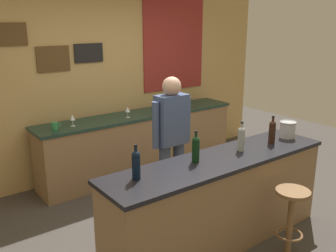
{
  "coord_description": "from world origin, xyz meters",
  "views": [
    {
      "loc": [
        -2.44,
        -2.8,
        2.2
      ],
      "look_at": [
        0.0,
        0.45,
        1.05
      ],
      "focal_mm": 39.89,
      "sensor_mm": 36.0,
      "label": 1
    }
  ],
  "objects_px": {
    "wine_bottle_a": "(136,164)",
    "wine_glass_a": "(72,118)",
    "wine_bottle_d": "(272,131)",
    "bar_stool": "(291,212)",
    "wine_glass_c": "(188,99)",
    "bartender": "(172,137)",
    "wine_bottle_c": "(241,138)",
    "ice_bucket": "(288,129)",
    "coffee_mug": "(55,126)",
    "wine_bottle_b": "(196,148)",
    "wine_glass_b": "(128,110)"
  },
  "relations": [
    {
      "from": "wine_bottle_a",
      "to": "wine_glass_a",
      "type": "bearing_deg",
      "value": 82.28
    },
    {
      "from": "wine_glass_a",
      "to": "wine_bottle_d",
      "type": "bearing_deg",
      "value": -54.79
    },
    {
      "from": "bar_stool",
      "to": "wine_glass_c",
      "type": "relative_size",
      "value": 4.39
    },
    {
      "from": "bartender",
      "to": "wine_bottle_c",
      "type": "xyz_separation_m",
      "value": [
        0.31,
        -0.75,
        0.12
      ]
    },
    {
      "from": "wine_bottle_c",
      "to": "wine_bottle_a",
      "type": "bearing_deg",
      "value": 178.23
    },
    {
      "from": "bar_stool",
      "to": "ice_bucket",
      "type": "relative_size",
      "value": 3.62
    },
    {
      "from": "coffee_mug",
      "to": "wine_glass_c",
      "type": "bearing_deg",
      "value": 1.64
    },
    {
      "from": "wine_bottle_a",
      "to": "ice_bucket",
      "type": "distance_m",
      "value": 1.99
    },
    {
      "from": "wine_bottle_b",
      "to": "wine_glass_a",
      "type": "distance_m",
      "value": 1.97
    },
    {
      "from": "wine_bottle_d",
      "to": "wine_bottle_a",
      "type": "bearing_deg",
      "value": 177.41
    },
    {
      "from": "coffee_mug",
      "to": "wine_bottle_c",
      "type": "bearing_deg",
      "value": -58.1
    },
    {
      "from": "bartender",
      "to": "bar_stool",
      "type": "relative_size",
      "value": 2.38
    },
    {
      "from": "wine_bottle_c",
      "to": "wine_bottle_d",
      "type": "distance_m",
      "value": 0.45
    },
    {
      "from": "bar_stool",
      "to": "bartender",
      "type": "bearing_deg",
      "value": 106.19
    },
    {
      "from": "ice_bucket",
      "to": "bar_stool",
      "type": "bearing_deg",
      "value": -139.15
    },
    {
      "from": "coffee_mug",
      "to": "ice_bucket",
      "type": "bearing_deg",
      "value": -44.89
    },
    {
      "from": "ice_bucket",
      "to": "wine_glass_a",
      "type": "height_order",
      "value": "ice_bucket"
    },
    {
      "from": "bartender",
      "to": "coffee_mug",
      "type": "bearing_deg",
      "value": 126.85
    },
    {
      "from": "wine_bottle_c",
      "to": "bartender",
      "type": "bearing_deg",
      "value": 112.71
    },
    {
      "from": "wine_bottle_a",
      "to": "wine_glass_c",
      "type": "distance_m",
      "value": 2.97
    },
    {
      "from": "wine_bottle_d",
      "to": "wine_glass_b",
      "type": "relative_size",
      "value": 1.97
    },
    {
      "from": "wine_bottle_d",
      "to": "ice_bucket",
      "type": "height_order",
      "value": "wine_bottle_d"
    },
    {
      "from": "bartender",
      "to": "ice_bucket",
      "type": "height_order",
      "value": "bartender"
    },
    {
      "from": "wine_bottle_a",
      "to": "wine_glass_b",
      "type": "xyz_separation_m",
      "value": [
        1.05,
        1.89,
        -0.05
      ]
    },
    {
      "from": "bartender",
      "to": "wine_bottle_d",
      "type": "relative_size",
      "value": 5.29
    },
    {
      "from": "bartender",
      "to": "wine_bottle_c",
      "type": "height_order",
      "value": "bartender"
    },
    {
      "from": "bar_stool",
      "to": "wine_glass_c",
      "type": "height_order",
      "value": "wine_glass_c"
    },
    {
      "from": "wine_bottle_a",
      "to": "ice_bucket",
      "type": "height_order",
      "value": "wine_bottle_a"
    },
    {
      "from": "wine_bottle_c",
      "to": "wine_glass_b",
      "type": "distance_m",
      "value": 1.94
    },
    {
      "from": "wine_bottle_d",
      "to": "wine_glass_a",
      "type": "relative_size",
      "value": 1.97
    },
    {
      "from": "bartender",
      "to": "wine_glass_b",
      "type": "xyz_separation_m",
      "value": [
        0.13,
        1.18,
        0.07
      ]
    },
    {
      "from": "bartender",
      "to": "bar_stool",
      "type": "height_order",
      "value": "bartender"
    },
    {
      "from": "wine_bottle_c",
      "to": "wine_glass_a",
      "type": "xyz_separation_m",
      "value": [
        -0.97,
        1.97,
        -0.05
      ]
    },
    {
      "from": "bartender",
      "to": "coffee_mug",
      "type": "distance_m",
      "value": 1.5
    },
    {
      "from": "ice_bucket",
      "to": "wine_glass_c",
      "type": "bearing_deg",
      "value": 83.56
    },
    {
      "from": "wine_bottle_d",
      "to": "wine_glass_c",
      "type": "xyz_separation_m",
      "value": [
        0.54,
        2.05,
        -0.05
      ]
    },
    {
      "from": "wine_bottle_a",
      "to": "ice_bucket",
      "type": "relative_size",
      "value": 1.63
    },
    {
      "from": "wine_bottle_a",
      "to": "wine_bottle_b",
      "type": "relative_size",
      "value": 1.0
    },
    {
      "from": "wine_glass_a",
      "to": "ice_bucket",
      "type": "bearing_deg",
      "value": -48.91
    },
    {
      "from": "wine_glass_b",
      "to": "wine_bottle_d",
      "type": "bearing_deg",
      "value": -72.35
    },
    {
      "from": "ice_bucket",
      "to": "wine_bottle_c",
      "type": "bearing_deg",
      "value": 179.07
    },
    {
      "from": "wine_bottle_b",
      "to": "wine_glass_a",
      "type": "bearing_deg",
      "value": 101.5
    },
    {
      "from": "bartender",
      "to": "wine_bottle_d",
      "type": "xyz_separation_m",
      "value": [
        0.76,
        -0.79,
        0.12
      ]
    },
    {
      "from": "wine_bottle_b",
      "to": "wine_glass_c",
      "type": "height_order",
      "value": "wine_bottle_b"
    },
    {
      "from": "wine_bottle_b",
      "to": "bar_stool",
      "type": "bearing_deg",
      "value": -44.03
    },
    {
      "from": "bar_stool",
      "to": "wine_bottle_a",
      "type": "distance_m",
      "value": 1.58
    },
    {
      "from": "wine_bottle_c",
      "to": "wine_glass_c",
      "type": "relative_size",
      "value": 1.97
    },
    {
      "from": "bar_stool",
      "to": "ice_bucket",
      "type": "bearing_deg",
      "value": 40.85
    },
    {
      "from": "wine_bottle_c",
      "to": "wine_bottle_b",
      "type": "bearing_deg",
      "value": 176.4
    },
    {
      "from": "wine_glass_a",
      "to": "wine_glass_c",
      "type": "height_order",
      "value": "same"
    }
  ]
}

